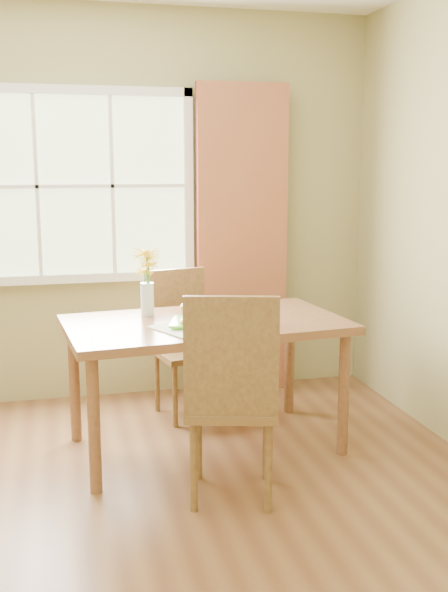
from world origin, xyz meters
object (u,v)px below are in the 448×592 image
chair_near (232,390)px  chair_far (183,336)px  croissant_sandwich (193,312)px  water_glass (252,313)px  dining_table (205,334)px  flower_vase (147,273)px

chair_near → chair_far: (0.01, 1.33, -0.06)m
croissant_sandwich → water_glass: croissant_sandwich is taller
dining_table → croissant_sandwich: croissant_sandwich is taller
dining_table → chair_far: 0.65m
dining_table → flower_vase: (-0.30, 0.21, 0.33)m
chair_near → chair_far: size_ratio=1.11×
chair_near → chair_far: chair_near is taller
croissant_sandwich → water_glass: (0.34, 0.05, -0.03)m
croissant_sandwich → water_glass: 0.35m
chair_far → water_glass: bearing=-82.6°
water_glass → dining_table: bearing=156.6°
chair_far → dining_table: bearing=-100.8°
dining_table → chair_near: (-0.02, -0.71, -0.11)m
chair_far → croissant_sandwich: size_ratio=4.41×
dining_table → chair_near: bearing=-97.9°
water_glass → flower_vase: (-0.55, 0.31, 0.20)m
chair_near → flower_vase: size_ratio=2.63×
dining_table → chair_far: bearing=85.7°
dining_table → croissant_sandwich: 0.25m
dining_table → water_glass: 0.30m
chair_near → water_glass: size_ratio=9.68×
chair_near → croissant_sandwich: (-0.08, 0.55, 0.27)m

